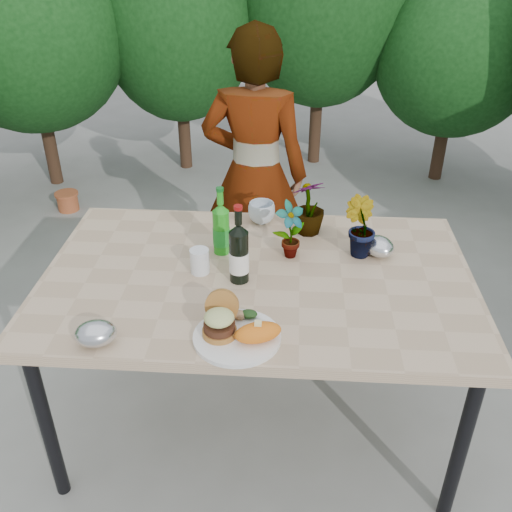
# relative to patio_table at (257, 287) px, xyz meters

# --- Properties ---
(ground) EXTENTS (80.00, 80.00, 0.00)m
(ground) POSITION_rel_patio_table_xyz_m (0.00, 0.00, -0.69)
(ground) COLOR slate
(ground) RESTS_ON ground
(patio_table) EXTENTS (1.60, 1.00, 0.75)m
(patio_table) POSITION_rel_patio_table_xyz_m (0.00, 0.00, 0.00)
(patio_table) COLOR tan
(patio_table) RESTS_ON ground
(shrub_hedge) EXTENTS (7.00, 5.16, 2.22)m
(shrub_hedge) POSITION_rel_patio_table_xyz_m (0.18, 1.63, 0.47)
(shrub_hedge) COLOR #382316
(shrub_hedge) RESTS_ON ground
(dinner_plate) EXTENTS (0.28, 0.28, 0.01)m
(dinner_plate) POSITION_rel_patio_table_xyz_m (-0.04, -0.37, 0.06)
(dinner_plate) COLOR white
(dinner_plate) RESTS_ON patio_table
(burger_stack) EXTENTS (0.11, 0.16, 0.11)m
(burger_stack) POSITION_rel_patio_table_xyz_m (-0.10, -0.36, 0.12)
(burger_stack) COLOR #B7722D
(burger_stack) RESTS_ON dinner_plate
(sweet_potato) EXTENTS (0.17, 0.12, 0.06)m
(sweet_potato) POSITION_rel_patio_table_xyz_m (0.03, -0.39, 0.10)
(sweet_potato) COLOR orange
(sweet_potato) RESTS_ON dinner_plate
(grilled_veg) EXTENTS (0.08, 0.05, 0.03)m
(grilled_veg) POSITION_rel_patio_table_xyz_m (-0.02, -0.28, 0.09)
(grilled_veg) COLOR olive
(grilled_veg) RESTS_ON dinner_plate
(wine_bottle) EXTENTS (0.07, 0.07, 0.30)m
(wine_bottle) POSITION_rel_patio_table_xyz_m (-0.06, -0.04, 0.17)
(wine_bottle) COLOR black
(wine_bottle) RESTS_ON patio_table
(sparkling_water) EXTENTS (0.07, 0.07, 0.28)m
(sparkling_water) POSITION_rel_patio_table_xyz_m (-0.15, 0.15, 0.16)
(sparkling_water) COLOR #219A1C
(sparkling_water) RESTS_ON patio_table
(plastic_cup) EXTENTS (0.07, 0.07, 0.09)m
(plastic_cup) POSITION_rel_patio_table_xyz_m (-0.22, 0.00, 0.10)
(plastic_cup) COLOR silver
(plastic_cup) RESTS_ON patio_table
(seedling_left) EXTENTS (0.15, 0.14, 0.23)m
(seedling_left) POSITION_rel_patio_table_xyz_m (0.12, 0.14, 0.17)
(seedling_left) COLOR #1F591E
(seedling_left) RESTS_ON patio_table
(seedling_mid) EXTENTS (0.17, 0.17, 0.24)m
(seedling_mid) POSITION_rel_patio_table_xyz_m (0.38, 0.18, 0.18)
(seedling_mid) COLOR #22521C
(seedling_mid) RESTS_ON patio_table
(seedling_right) EXTENTS (0.18, 0.18, 0.24)m
(seedling_right) POSITION_rel_patio_table_xyz_m (0.19, 0.34, 0.18)
(seedling_right) COLOR #2A5A1F
(seedling_right) RESTS_ON patio_table
(blue_bowl) EXTENTS (0.14, 0.14, 0.09)m
(blue_bowl) POSITION_rel_patio_table_xyz_m (-0.01, 0.42, 0.10)
(blue_bowl) COLOR silver
(blue_bowl) RESTS_ON patio_table
(foil_packet_left) EXTENTS (0.15, 0.13, 0.08)m
(foil_packet_left) POSITION_rel_patio_table_xyz_m (-0.48, -0.42, 0.10)
(foil_packet_left) COLOR silver
(foil_packet_left) RESTS_ON patio_table
(foil_packet_right) EXTENTS (0.17, 0.17, 0.08)m
(foil_packet_right) POSITION_rel_patio_table_xyz_m (0.46, 0.17, 0.10)
(foil_packet_right) COLOR silver
(foil_packet_right) RESTS_ON patio_table
(person) EXTENTS (0.58, 0.41, 1.49)m
(person) POSITION_rel_patio_table_xyz_m (-0.07, 0.93, 0.05)
(person) COLOR #99644C
(person) RESTS_ON ground
(terracotta_pot) EXTENTS (0.17, 0.17, 0.14)m
(terracotta_pot) POSITION_rel_patio_table_xyz_m (-1.53, 1.92, -0.62)
(terracotta_pot) COLOR #AB512B
(terracotta_pot) RESTS_ON ground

